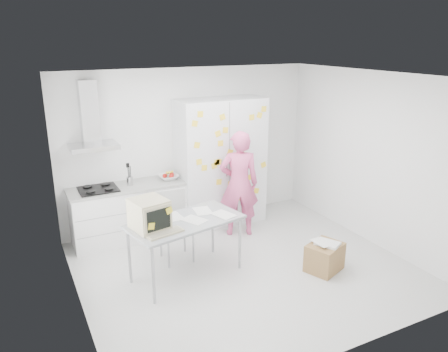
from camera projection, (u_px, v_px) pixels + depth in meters
name	position (u px, v px, depth m)	size (l,w,h in m)	color
floor	(245.00, 269.00, 6.28)	(4.50, 4.00, 0.02)	silver
walls	(222.00, 165.00, 6.48)	(4.52, 4.01, 2.70)	white
ceiling	(248.00, 76.00, 5.45)	(4.50, 4.00, 0.02)	white
counter_run	(129.00, 212.00, 7.06)	(1.84, 0.63, 1.28)	white
range_hood	(90.00, 122.00, 6.53)	(0.70, 0.48, 1.01)	silver
tall_cabinet	(221.00, 162.00, 7.56)	(1.50, 0.68, 2.20)	silver
person	(239.00, 184.00, 7.12)	(0.64, 0.42, 1.77)	#D65387
desk	(163.00, 219.00, 5.66)	(1.65, 1.06, 1.22)	gray
chair	(174.00, 221.00, 6.42)	(0.48, 0.48, 1.03)	#A8A8A6
cardboard_box	(325.00, 257.00, 6.17)	(0.60, 0.55, 0.43)	olive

